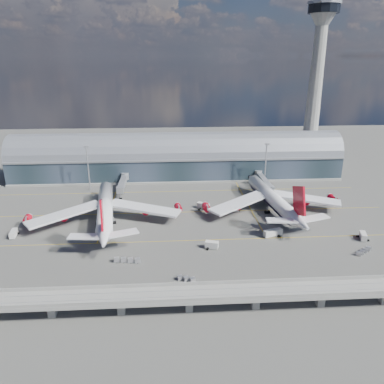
{
  "coord_description": "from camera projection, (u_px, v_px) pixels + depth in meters",
  "views": [
    {
      "loc": [
        -5.03,
        -147.86,
        71.62
      ],
      "look_at": [
        4.98,
        10.0,
        14.0
      ],
      "focal_mm": 35.0,
      "sensor_mm": 36.0,
      "label": 1
    }
  ],
  "objects": [
    {
      "name": "ground",
      "position": [
        182.0,
        230.0,
        163.47
      ],
      "size": [
        500.0,
        500.0,
        0.0
      ],
      "primitive_type": "plane",
      "color": "#474744",
      "rests_on": "ground"
    },
    {
      "name": "taxi_lines",
      "position": [
        180.0,
        210.0,
        184.19
      ],
      "size": [
        200.0,
        80.12,
        0.01
      ],
      "color": "gold",
      "rests_on": "ground"
    },
    {
      "name": "terminal",
      "position": [
        177.0,
        159.0,
        232.71
      ],
      "size": [
        200.0,
        30.0,
        28.0
      ],
      "color": "#1D2A31",
      "rests_on": "ground"
    },
    {
      "name": "control_tower",
      "position": [
        315.0,
        91.0,
        228.68
      ],
      "size": [
        19.0,
        19.0,
        103.0
      ],
      "color": "gray",
      "rests_on": "ground"
    },
    {
      "name": "guideway",
      "position": [
        189.0,
        295.0,
        110.08
      ],
      "size": [
        220.0,
        8.5,
        7.2
      ],
      "color": "gray",
      "rests_on": "ground"
    },
    {
      "name": "floodlight_mast_left",
      "position": [
        88.0,
        167.0,
        207.4
      ],
      "size": [
        3.0,
        0.7,
        25.7
      ],
      "color": "gray",
      "rests_on": "ground"
    },
    {
      "name": "floodlight_mast_right",
      "position": [
        266.0,
        164.0,
        213.35
      ],
      "size": [
        3.0,
        0.7,
        25.7
      ],
      "color": "gray",
      "rests_on": "ground"
    },
    {
      "name": "airliner_left",
      "position": [
        105.0,
        210.0,
        168.48
      ],
      "size": [
        70.91,
        74.6,
        22.74
      ],
      "rotation": [
        0.0,
        0.0,
        0.14
      ],
      "color": "white",
      "rests_on": "ground"
    },
    {
      "name": "airliner_right",
      "position": [
        273.0,
        200.0,
        181.79
      ],
      "size": [
        69.31,
        72.48,
        22.99
      ],
      "rotation": [
        0.0,
        0.0,
        0.11
      ],
      "color": "white",
      "rests_on": "ground"
    },
    {
      "name": "jet_bridge_left",
      "position": [
        123.0,
        182.0,
        209.65
      ],
      "size": [
        4.4,
        28.0,
        7.25
      ],
      "color": "gray",
      "rests_on": "ground"
    },
    {
      "name": "jet_bridge_right",
      "position": [
        263.0,
        180.0,
        212.56
      ],
      "size": [
        4.4,
        32.0,
        7.25
      ],
      "color": "gray",
      "rests_on": "ground"
    },
    {
      "name": "service_truck_0",
      "position": [
        14.0,
        234.0,
        157.21
      ],
      "size": [
        2.92,
        6.65,
        2.66
      ],
      "rotation": [
        0.0,
        0.0,
        0.13
      ],
      "color": "beige",
      "rests_on": "ground"
    },
    {
      "name": "service_truck_1",
      "position": [
        212.0,
        245.0,
        147.5
      ],
      "size": [
        5.59,
        3.74,
        2.97
      ],
      "rotation": [
        0.0,
        0.0,
        1.28
      ],
      "color": "beige",
      "rests_on": "ground"
    },
    {
      "name": "service_truck_2",
      "position": [
        273.0,
        233.0,
        157.44
      ],
      "size": [
        8.54,
        4.78,
        2.98
      ],
      "rotation": [
        0.0,
        0.0,
        1.88
      ],
      "color": "beige",
      "rests_on": "ground"
    },
    {
      "name": "service_truck_3",
      "position": [
        363.0,
        236.0,
        154.87
      ],
      "size": [
        3.82,
        6.16,
        2.79
      ],
      "rotation": [
        0.0,
        0.0,
        -0.3
      ],
      "color": "beige",
      "rests_on": "ground"
    },
    {
      "name": "service_truck_4",
      "position": [
        236.0,
        208.0,
        183.81
      ],
      "size": [
        2.84,
        5.21,
        2.93
      ],
      "rotation": [
        0.0,
        0.0,
        -0.08
      ],
      "color": "beige",
      "rests_on": "ground"
    },
    {
      "name": "service_truck_5",
      "position": [
        203.0,
        206.0,
        185.81
      ],
      "size": [
        6.45,
        5.54,
        3.0
      ],
      "rotation": [
        0.0,
        0.0,
        0.95
      ],
      "color": "beige",
      "rests_on": "ground"
    },
    {
      "name": "cargo_train_0",
      "position": [
        127.0,
        260.0,
        137.65
      ],
      "size": [
        10.28,
        2.97,
        1.69
      ],
      "rotation": [
        0.0,
        0.0,
        1.71
      ],
      "color": "gray",
      "rests_on": "ground"
    },
    {
      "name": "cargo_train_1",
      "position": [
        186.0,
        279.0,
        126.38
      ],
      "size": [
        6.59,
        3.61,
        1.46
      ],
      "rotation": [
        0.0,
        0.0,
        1.93
      ],
      "color": "gray",
      "rests_on": "ground"
    },
    {
      "name": "cargo_train_2",
      "position": [
        363.0,
        251.0,
        144.24
      ],
      "size": [
        8.19,
        6.09,
        1.48
      ],
      "rotation": [
        0.0,
        0.0,
        0.98
      ],
      "color": "gray",
      "rests_on": "ground"
    }
  ]
}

